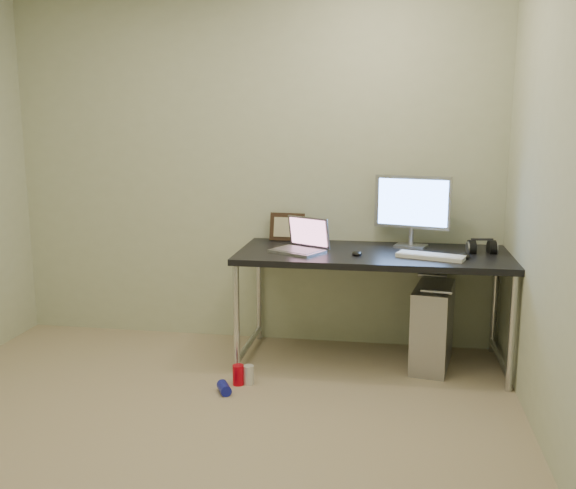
% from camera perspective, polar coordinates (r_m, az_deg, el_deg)
% --- Properties ---
extents(floor, '(3.50, 3.50, 0.00)m').
position_cam_1_polar(floor, '(3.30, -9.92, -17.86)').
color(floor, tan).
rests_on(floor, ground).
extents(wall_back, '(3.50, 0.02, 2.50)m').
position_cam_1_polar(wall_back, '(4.59, -3.23, 6.75)').
color(wall_back, beige).
rests_on(wall_back, ground).
extents(desk, '(1.74, 0.76, 0.75)m').
position_cam_1_polar(desk, '(4.19, 7.54, -1.64)').
color(desk, black).
rests_on(desk, ground).
extents(tower_computer, '(0.31, 0.54, 0.57)m').
position_cam_1_polar(tower_computer, '(4.31, 12.71, -7.08)').
color(tower_computer, '#A6A6AA').
rests_on(tower_computer, ground).
extents(cable_a, '(0.01, 0.16, 0.69)m').
position_cam_1_polar(cable_a, '(4.58, 11.93, -4.28)').
color(cable_a, black).
rests_on(cable_a, ground).
extents(cable_b, '(0.02, 0.11, 0.71)m').
position_cam_1_polar(cable_b, '(4.57, 13.06, -4.61)').
color(cable_b, black).
rests_on(cable_b, ground).
extents(can_red, '(0.08, 0.08, 0.12)m').
position_cam_1_polar(can_red, '(3.99, -4.44, -11.48)').
color(can_red, red).
rests_on(can_red, ground).
extents(can_white, '(0.08, 0.08, 0.12)m').
position_cam_1_polar(can_white, '(4.00, -3.53, -11.49)').
color(can_white, silver).
rests_on(can_white, ground).
extents(can_blue, '(0.11, 0.13, 0.06)m').
position_cam_1_polar(can_blue, '(3.89, -5.70, -12.58)').
color(can_blue, '#161CA5').
rests_on(can_blue, ground).
extents(laptop, '(0.40, 0.38, 0.22)m').
position_cam_1_polar(laptop, '(4.16, 1.23, 0.08)').
color(laptop, '#B2B2B9').
rests_on(laptop, desk).
extents(monitor, '(0.50, 0.20, 0.48)m').
position_cam_1_polar(monitor, '(4.35, 10.99, 3.42)').
color(monitor, '#B2B2B9').
rests_on(monitor, desk).
extents(keyboard, '(0.43, 0.25, 0.02)m').
position_cam_1_polar(keyboard, '(4.05, 12.56, -1.02)').
color(keyboard, white).
rests_on(keyboard, desk).
extents(mouse_right, '(0.08, 0.12, 0.04)m').
position_cam_1_polar(mouse_right, '(4.09, 15.38, -0.92)').
color(mouse_right, black).
rests_on(mouse_right, desk).
extents(mouse_left, '(0.07, 0.10, 0.03)m').
position_cam_1_polar(mouse_left, '(4.07, 6.14, -0.69)').
color(mouse_left, black).
rests_on(mouse_left, desk).
extents(headphones, '(0.19, 0.11, 0.12)m').
position_cam_1_polar(headphones, '(4.29, 16.83, -0.30)').
color(headphones, black).
rests_on(headphones, desk).
extents(picture_frame, '(0.25, 0.09, 0.20)m').
position_cam_1_polar(picture_frame, '(4.52, -0.08, 1.57)').
color(picture_frame, black).
rests_on(picture_frame, desk).
extents(webcam, '(0.04, 0.04, 0.11)m').
position_cam_1_polar(webcam, '(4.46, 2.45, 1.24)').
color(webcam, silver).
rests_on(webcam, desk).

